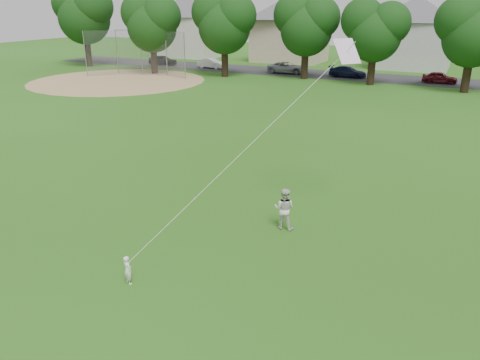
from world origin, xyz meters
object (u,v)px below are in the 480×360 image
at_px(older_boy, 284,209).
at_px(kite, 247,148).
at_px(toddler, 128,270).
at_px(baseball_backstop, 140,53).

distance_m(older_boy, kite, 3.17).
distance_m(toddler, older_boy, 5.98).
bearing_deg(older_boy, baseball_backstop, -49.93).
bearing_deg(older_boy, toddler, 58.00).
distance_m(older_boy, baseball_backstop, 39.78).
xyz_separation_m(kite, baseball_backstop, (-27.12, 30.02, -0.96)).
bearing_deg(baseball_backstop, toddler, -53.32).
bearing_deg(kite, older_boy, 66.50).
xyz_separation_m(toddler, kite, (2.05, 3.64, 2.92)).
relative_size(toddler, older_boy, 0.58).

